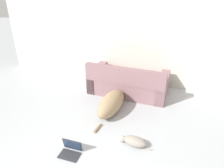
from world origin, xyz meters
TOP-DOWN VIEW (x-y plane):
  - wall_back at (0.00, 3.64)m, footprint 7.09×0.06m
  - couch at (0.11, 3.00)m, footprint 1.83×0.94m
  - dog at (-0.00, 2.12)m, footprint 0.50×1.42m
  - cat at (0.66, 1.28)m, footprint 0.58×0.24m
  - laptop_open at (-0.25, 0.79)m, footprint 0.33×0.26m

SIDE VIEW (x-z plane):
  - laptop_open at x=-0.25m, z-range -0.04..0.18m
  - cat at x=0.66m, z-range 0.00..0.16m
  - dog at x=0.00m, z-range -0.01..0.41m
  - couch at x=0.11m, z-range -0.14..0.63m
  - wall_back at x=0.00m, z-range 0.00..2.59m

